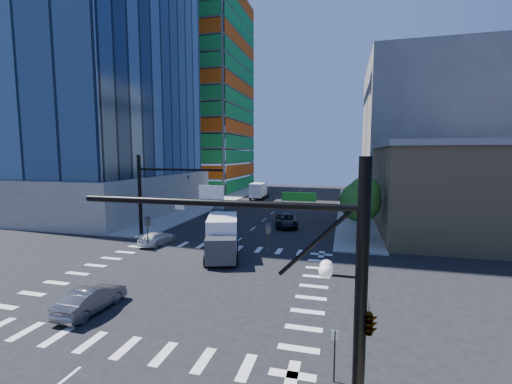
% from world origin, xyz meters
% --- Properties ---
extents(ground, '(160.00, 160.00, 0.00)m').
position_xyz_m(ground, '(0.00, 0.00, 0.00)').
color(ground, black).
rests_on(ground, ground).
extents(road_markings, '(20.00, 20.00, 0.01)m').
position_xyz_m(road_markings, '(0.00, 0.00, 0.01)').
color(road_markings, silver).
rests_on(road_markings, ground).
extents(sidewalk_ne, '(5.00, 60.00, 0.15)m').
position_xyz_m(sidewalk_ne, '(12.50, 40.00, 0.07)').
color(sidewalk_ne, gray).
rests_on(sidewalk_ne, ground).
extents(sidewalk_nw, '(5.00, 60.00, 0.15)m').
position_xyz_m(sidewalk_nw, '(-12.50, 40.00, 0.07)').
color(sidewalk_nw, gray).
rests_on(sidewalk_nw, ground).
extents(construction_building, '(25.16, 34.50, 70.60)m').
position_xyz_m(construction_building, '(-27.41, 61.93, 24.61)').
color(construction_building, slate).
rests_on(construction_building, ground).
extents(commercial_building, '(20.50, 22.50, 10.60)m').
position_xyz_m(commercial_building, '(25.00, 22.00, 5.31)').
color(commercial_building, '#9B875A').
rests_on(commercial_building, ground).
extents(bg_building_ne, '(24.00, 30.00, 28.00)m').
position_xyz_m(bg_building_ne, '(27.00, 55.00, 14.00)').
color(bg_building_ne, slate).
rests_on(bg_building_ne, ground).
extents(signal_mast_se, '(10.51, 2.48, 9.00)m').
position_xyz_m(signal_mast_se, '(10.60, -11.50, 5.01)').
color(signal_mast_se, black).
rests_on(signal_mast_se, sidewalk_se).
extents(signal_mast_nw, '(10.20, 0.40, 9.00)m').
position_xyz_m(signal_mast_nw, '(-10.00, 11.50, 5.49)').
color(signal_mast_nw, black).
rests_on(signal_mast_nw, sidewalk_nw).
extents(tree_south, '(4.16, 4.16, 6.82)m').
position_xyz_m(tree_south, '(12.63, 13.90, 4.69)').
color(tree_south, '#382316').
rests_on(tree_south, sidewalk_ne).
extents(tree_north, '(3.54, 3.52, 5.78)m').
position_xyz_m(tree_north, '(12.93, 25.90, 3.99)').
color(tree_north, '#382316').
rests_on(tree_north, sidewalk_ne).
extents(no_parking_sign, '(0.30, 0.06, 2.20)m').
position_xyz_m(no_parking_sign, '(10.70, -9.00, 1.38)').
color(no_parking_sign, black).
rests_on(no_parking_sign, ground).
extents(car_nb_far, '(3.84, 6.22, 1.61)m').
position_xyz_m(car_nb_far, '(3.83, 20.19, 0.80)').
color(car_nb_far, black).
rests_on(car_nb_far, ground).
extents(car_sb_near, '(2.53, 4.84, 1.34)m').
position_xyz_m(car_sb_near, '(-7.56, 8.31, 0.67)').
color(car_sb_near, silver).
rests_on(car_sb_near, ground).
extents(car_sb_mid, '(3.00, 4.83, 1.53)m').
position_xyz_m(car_sb_mid, '(-8.50, 28.34, 0.77)').
color(car_sb_mid, '#ADB2B5').
rests_on(car_sb_mid, ground).
extents(car_sb_cross, '(1.68, 4.58, 1.50)m').
position_xyz_m(car_sb_cross, '(-3.33, -6.16, 0.75)').
color(car_sb_cross, '#525157').
rests_on(car_sb_cross, ground).
extents(box_truck_near, '(4.78, 7.25, 3.51)m').
position_xyz_m(box_truck_near, '(0.42, 5.85, 1.56)').
color(box_truck_near, black).
rests_on(box_truck_near, ground).
extents(box_truck_far, '(2.80, 6.46, 3.37)m').
position_xyz_m(box_truck_far, '(-6.22, 46.18, 1.49)').
color(box_truck_far, black).
rests_on(box_truck_far, ground).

